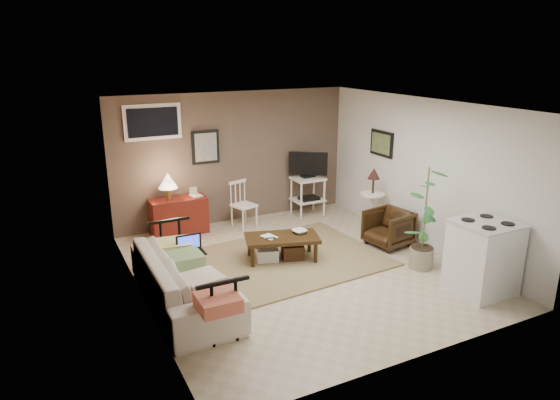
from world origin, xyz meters
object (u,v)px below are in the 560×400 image
potted_plant (425,215)px  stove (483,257)px  sofa (183,271)px  red_console (178,212)px  side_table (373,192)px  armchair (389,226)px  tv_stand (308,182)px  spindle_chair (243,205)px  coffee_table (281,246)px

potted_plant → stove: (0.18, -0.94, -0.33)m
sofa → red_console: bearing=-14.0°
potted_plant → side_table: bearing=79.6°
armchair → potted_plant: (-0.11, -0.93, 0.50)m
sofa → tv_stand: (3.17, 2.38, 0.21)m
spindle_chair → side_table: (1.95, -1.24, 0.32)m
spindle_chair → coffee_table: bearing=-93.0°
side_table → stove: (-0.12, -2.57, -0.21)m
sofa → spindle_chair: sofa is taller
armchair → potted_plant: bearing=-15.9°
coffee_table → tv_stand: size_ratio=0.99×
red_console → tv_stand: tv_stand is taller
coffee_table → potted_plant: size_ratio=0.78×
tv_stand → potted_plant: 2.93m
side_table → potted_plant: 1.67m
side_table → armchair: bearing=-104.7°
coffee_table → spindle_chair: (0.09, 1.71, 0.16)m
red_console → stove: 4.97m
red_console → armchair: 3.61m
sofa → stove: (3.63, -1.48, 0.05)m
coffee_table → potted_plant: potted_plant is taller
coffee_table → armchair: armchair is taller
spindle_chair → stove: size_ratio=0.83×
red_console → armchair: (2.94, -2.09, -0.06)m
coffee_table → spindle_chair: spindle_chair is taller
red_console → sofa: bearing=-104.0°
spindle_chair → side_table: size_ratio=0.73×
tv_stand → armchair: size_ratio=1.88×
coffee_table → red_console: red_console is taller
sofa → tv_stand: bearing=-53.2°
coffee_table → tv_stand: 2.33m
red_console → stove: red_console is taller
red_console → side_table: 3.44m
side_table → potted_plant: (-0.30, -1.63, 0.12)m
sofa → red_console: red_console is taller
sofa → potted_plant: 3.51m
coffee_table → armchair: 1.87m
sofa → red_console: (0.62, 2.48, -0.06)m
side_table → armchair: (-0.19, -0.71, -0.38)m
side_table → stove: size_ratio=1.15×
coffee_table → potted_plant: (1.74, -1.16, 0.60)m
sofa → tv_stand: 3.97m
sofa → red_console: size_ratio=2.03×
coffee_table → stove: stove is taller
tv_stand → side_table: 1.41m
spindle_chair → tv_stand: (1.38, 0.04, 0.27)m
tv_stand → stove: 3.89m
side_table → potted_plant: potted_plant is taller
coffee_table → red_console: (-1.09, 1.86, 0.15)m
sofa → stove: stove is taller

